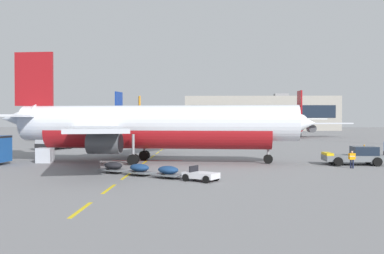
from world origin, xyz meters
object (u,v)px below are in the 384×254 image
(airliner_foreground, at_px, (152,126))
(airliner_far_right, at_px, (96,125))
(baggage_train, at_px, (154,170))
(uld_cargo_container, at_px, (45,155))
(airliner_far_center, at_px, (144,121))
(ground_crew_worker, at_px, (352,158))
(airliner_mid_left, at_px, (289,123))
(pushback_tug, at_px, (356,156))
(catering_truck, at_px, (54,139))

(airliner_foreground, xyz_separation_m, airliner_far_right, (-16.38, 42.25, -0.35))
(baggage_train, bearing_deg, uld_cargo_container, 138.89)
(airliner_far_center, relative_size, ground_crew_worker, 21.34)
(airliner_mid_left, xyz_separation_m, baggage_train, (-27.57, -84.18, -3.25))
(baggage_train, distance_m, ground_crew_worker, 19.44)
(airliner_far_right, bearing_deg, pushback_tug, -49.50)
(ground_crew_worker, bearing_deg, airliner_far_right, 127.29)
(airliner_foreground, height_order, ground_crew_worker, airliner_foreground)
(airliner_far_center, distance_m, uld_cargo_container, 87.71)
(airliner_foreground, distance_m, ground_crew_worker, 20.71)
(ground_crew_worker, bearing_deg, catering_truck, 145.84)
(pushback_tug, distance_m, airliner_far_center, 95.41)
(pushback_tug, bearing_deg, uld_cargo_container, 177.44)
(airliner_mid_left, bearing_deg, uld_cargo_container, -119.21)
(pushback_tug, height_order, ground_crew_worker, pushback_tug)
(airliner_far_right, bearing_deg, airliner_mid_left, 33.45)
(pushback_tug, relative_size, airliner_far_right, 0.19)
(airliner_mid_left, distance_m, airliner_far_right, 54.52)
(airliner_far_center, relative_size, uld_cargo_container, 21.71)
(airliner_foreground, bearing_deg, airliner_far_center, 98.22)
(uld_cargo_container, bearing_deg, airliner_far_right, 96.43)
(airliner_far_right, height_order, ground_crew_worker, airliner_far_right)
(catering_truck, bearing_deg, pushback_tug, -29.50)
(airliner_far_center, xyz_separation_m, catering_truck, (-4.95, -67.11, -2.44))
(catering_truck, bearing_deg, baggage_train, -59.17)
(airliner_far_center, bearing_deg, ground_crew_worker, -70.69)
(ground_crew_worker, xyz_separation_m, uld_cargo_container, (-31.37, 4.81, -0.15))
(airliner_mid_left, height_order, airliner_far_right, airliner_mid_left)
(airliner_foreground, distance_m, pushback_tug, 21.64)
(airliner_mid_left, bearing_deg, baggage_train, -108.14)
(catering_truck, bearing_deg, airliner_mid_left, 48.22)
(airliner_foreground, relative_size, pushback_tug, 5.70)
(airliner_foreground, height_order, pushback_tug, airliner_foreground)
(airliner_foreground, height_order, uld_cargo_container, airliner_foreground)
(airliner_far_right, distance_m, baggage_train, 57.09)
(pushback_tug, height_order, uld_cargo_container, pushback_tug)
(airliner_far_right, xyz_separation_m, ground_crew_worker, (36.18, -47.51, -2.65))
(airliner_mid_left, bearing_deg, ground_crew_worker, -96.84)
(airliner_mid_left, xyz_separation_m, airliner_far_right, (-45.48, -30.05, -0.18))
(ground_crew_worker, bearing_deg, pushback_tug, 65.37)
(airliner_far_center, relative_size, airliner_far_right, 1.13)
(baggage_train, bearing_deg, airliner_foreground, 97.34)
(airliner_far_right, xyz_separation_m, catering_truck, (-1.17, -22.17, -1.96))
(airliner_far_center, bearing_deg, baggage_train, -81.88)
(pushback_tug, bearing_deg, ground_crew_worker, -114.63)
(airliner_foreground, distance_m, airliner_far_right, 45.32)
(airliner_far_right, height_order, catering_truck, airliner_far_right)
(pushback_tug, height_order, airliner_mid_left, airliner_mid_left)
(airliner_far_right, relative_size, ground_crew_worker, 18.92)
(airliner_mid_left, bearing_deg, pushback_tug, -95.98)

